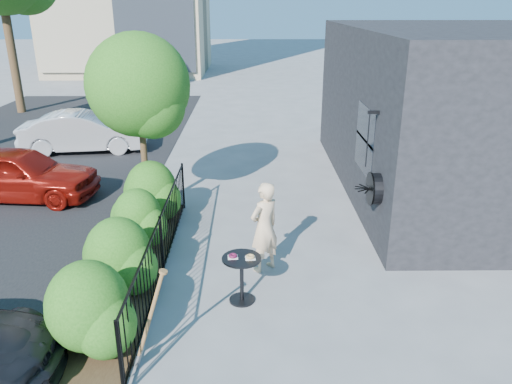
{
  "coord_description": "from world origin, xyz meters",
  "views": [
    {
      "loc": [
        0.07,
        -7.87,
        4.54
      ],
      "look_at": [
        0.17,
        0.88,
        1.2
      ],
      "focal_mm": 35.0,
      "sensor_mm": 36.0,
      "label": 1
    }
  ],
  "objects_px": {
    "shovel": "(149,324)",
    "car_red": "(18,174)",
    "car_silver": "(84,132)",
    "patio_tree": "(141,92)",
    "woman": "(264,227)",
    "cafe_table": "(242,271)"
  },
  "relations": [
    {
      "from": "shovel",
      "to": "car_red",
      "type": "bearing_deg",
      "value": 125.37
    },
    {
      "from": "car_red",
      "to": "car_silver",
      "type": "xyz_separation_m",
      "value": [
        0.3,
        4.16,
        -0.01
      ]
    },
    {
      "from": "patio_tree",
      "to": "woman",
      "type": "distance_m",
      "value": 4.15
    },
    {
      "from": "cafe_table",
      "to": "shovel",
      "type": "distance_m",
      "value": 1.92
    },
    {
      "from": "patio_tree",
      "to": "car_red",
      "type": "relative_size",
      "value": 1.04
    },
    {
      "from": "patio_tree",
      "to": "shovel",
      "type": "xyz_separation_m",
      "value": [
        0.98,
        -5.2,
        -2.12
      ]
    },
    {
      "from": "woman",
      "to": "car_red",
      "type": "relative_size",
      "value": 0.44
    },
    {
      "from": "woman",
      "to": "car_silver",
      "type": "bearing_deg",
      "value": -94.53
    },
    {
      "from": "cafe_table",
      "to": "woman",
      "type": "bearing_deg",
      "value": 69.37
    },
    {
      "from": "car_silver",
      "to": "woman",
      "type": "bearing_deg",
      "value": -151.21
    },
    {
      "from": "cafe_table",
      "to": "patio_tree",
      "type": "bearing_deg",
      "value": 120.37
    },
    {
      "from": "cafe_table",
      "to": "car_red",
      "type": "relative_size",
      "value": 0.22
    },
    {
      "from": "patio_tree",
      "to": "car_silver",
      "type": "bearing_deg",
      "value": 121.03
    },
    {
      "from": "patio_tree",
      "to": "car_silver",
      "type": "xyz_separation_m",
      "value": [
        -3.04,
        5.06,
        -2.12
      ]
    },
    {
      "from": "patio_tree",
      "to": "car_silver",
      "type": "relative_size",
      "value": 1.01
    },
    {
      "from": "cafe_table",
      "to": "woman",
      "type": "height_order",
      "value": "woman"
    },
    {
      "from": "patio_tree",
      "to": "woman",
      "type": "relative_size",
      "value": 2.36
    },
    {
      "from": "cafe_table",
      "to": "car_silver",
      "type": "relative_size",
      "value": 0.22
    },
    {
      "from": "shovel",
      "to": "car_red",
      "type": "relative_size",
      "value": 0.39
    },
    {
      "from": "patio_tree",
      "to": "car_red",
      "type": "bearing_deg",
      "value": 165.03
    },
    {
      "from": "cafe_table",
      "to": "shovel",
      "type": "relative_size",
      "value": 0.57
    },
    {
      "from": "car_red",
      "to": "cafe_table",
      "type": "bearing_deg",
      "value": -124.17
    }
  ]
}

